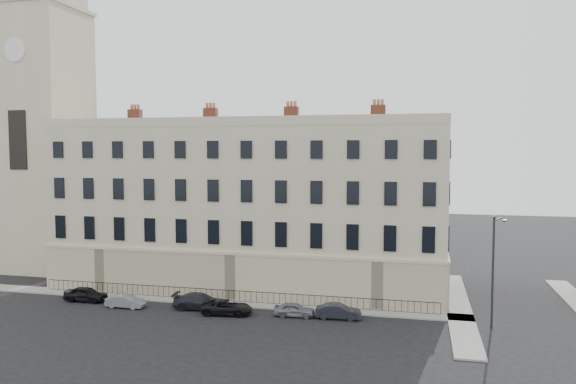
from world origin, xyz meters
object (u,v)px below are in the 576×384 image
at_px(car_e, 294,310).
at_px(car_f, 338,311).
at_px(car_b, 126,301).
at_px(streetlamp, 494,267).
at_px(car_a, 86,294).
at_px(car_d, 227,307).
at_px(car_c, 200,301).

height_order(car_e, car_f, car_f).
distance_m(car_b, car_e, 14.12).
distance_m(car_f, streetlamp, 11.91).
bearing_deg(car_f, car_e, 90.38).
distance_m(car_a, car_d, 13.09).
height_order(car_e, streetlamp, streetlamp).
height_order(car_b, streetlamp, streetlamp).
relative_size(car_a, car_c, 0.84).
height_order(car_b, car_e, car_e).
relative_size(car_c, car_f, 1.27).
xyz_separation_m(car_e, streetlamp, (14.64, 0.34, 4.01)).
height_order(car_a, car_e, car_a).
bearing_deg(car_d, car_a, 80.01).
distance_m(car_c, car_f, 11.33).
relative_size(car_d, car_f, 1.16).
bearing_deg(car_f, car_c, 87.14).
xyz_separation_m(car_a, car_e, (18.38, -0.18, -0.09)).
bearing_deg(car_e, car_b, 88.81).
bearing_deg(car_a, car_d, -95.00).
distance_m(car_d, car_e, 5.36).
distance_m(car_e, car_f, 3.42).
bearing_deg(car_c, car_b, 93.43).
relative_size(car_b, streetlamp, 0.40).
height_order(car_a, car_f, car_a).
bearing_deg(streetlamp, car_b, -156.59).
relative_size(car_d, streetlamp, 0.49).
relative_size(car_a, car_d, 0.92).
bearing_deg(car_e, car_c, 84.10).
xyz_separation_m(car_c, car_e, (7.92, -0.22, -0.10)).
bearing_deg(car_a, car_b, -103.66).
xyz_separation_m(car_c, car_f, (11.33, -0.05, -0.07)).
xyz_separation_m(car_a, car_b, (4.28, -0.94, -0.10)).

